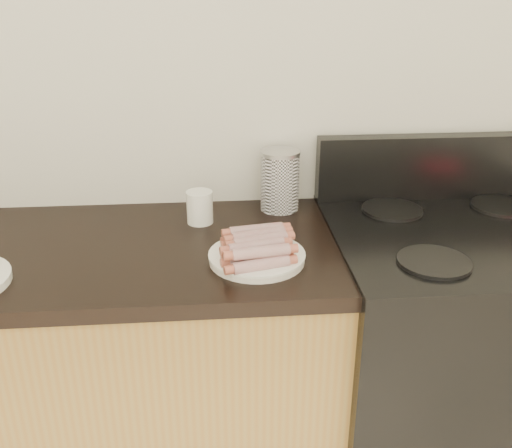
{
  "coord_description": "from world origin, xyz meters",
  "views": [
    {
      "loc": [
        0.07,
        0.3,
        1.56
      ],
      "look_at": [
        0.18,
        1.62,
        0.98
      ],
      "focal_mm": 40.0,
      "sensor_mm": 36.0,
      "label": 1
    }
  ],
  "objects": [
    {
      "name": "wall_back",
      "position": [
        0.0,
        2.0,
        1.3
      ],
      "size": [
        4.0,
        0.04,
        2.6
      ],
      "primitive_type": "cube",
      "color": "silver",
      "rests_on": "ground"
    },
    {
      "name": "mug",
      "position": [
        0.04,
        1.83,
        0.95
      ],
      "size": [
        0.1,
        0.1,
        0.09
      ],
      "primitive_type": "cylinder",
      "rotation": [
        0.0,
        0.0,
        0.33
      ],
      "color": "white",
      "rests_on": "counter_slab"
    },
    {
      "name": "burner_far_left",
      "position": [
        0.61,
        1.84,
        0.92
      ],
      "size": [
        0.18,
        0.18,
        0.01
      ],
      "primitive_type": "cylinder",
      "color": "black",
      "rests_on": "stove"
    },
    {
      "name": "hotdog_pile",
      "position": [
        0.18,
        1.58,
        0.94
      ],
      "size": [
        0.14,
        0.22,
        0.06
      ],
      "rotation": [
        0.0,
        0.0,
        0.2
      ],
      "color": "maroon",
      "rests_on": "main_plate"
    },
    {
      "name": "stove",
      "position": [
        0.78,
        1.68,
        0.46
      ],
      "size": [
        0.76,
        0.65,
        0.91
      ],
      "color": "black",
      "rests_on": "floor"
    },
    {
      "name": "burner_near_left",
      "position": [
        0.61,
        1.51,
        0.92
      ],
      "size": [
        0.18,
        0.18,
        0.01
      ],
      "primitive_type": "cylinder",
      "color": "black",
      "rests_on": "stove"
    },
    {
      "name": "canister",
      "position": [
        0.28,
        1.92,
        0.99
      ],
      "size": [
        0.12,
        0.12,
        0.19
      ],
      "rotation": [
        0.0,
        0.0,
        -0.34
      ],
      "color": "white",
      "rests_on": "counter_slab"
    },
    {
      "name": "burner_far_right",
      "position": [
        0.95,
        1.84,
        0.92
      ],
      "size": [
        0.18,
        0.18,
        0.01
      ],
      "primitive_type": "cylinder",
      "color": "black",
      "rests_on": "stove"
    },
    {
      "name": "stove_panel",
      "position": [
        0.78,
        1.96,
        1.01
      ],
      "size": [
        0.76,
        0.06,
        0.2
      ],
      "primitive_type": "cube",
      "color": "black",
      "rests_on": "stove"
    },
    {
      "name": "main_plate",
      "position": [
        0.18,
        1.58,
        0.91
      ],
      "size": [
        0.26,
        0.26,
        0.02
      ],
      "primitive_type": "cylinder",
      "rotation": [
        0.0,
        0.0,
        -0.1
      ],
      "color": "silver",
      "rests_on": "counter_slab"
    }
  ]
}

